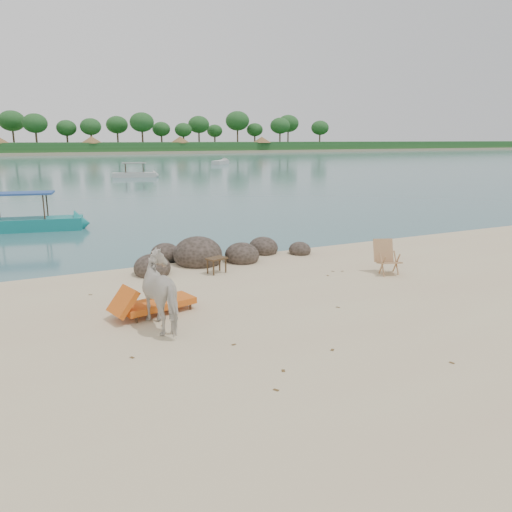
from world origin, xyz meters
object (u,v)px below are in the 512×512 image
at_px(lounge_chair, 158,301).
at_px(boat_near, 20,199).
at_px(boulders, 209,256).
at_px(side_table, 217,266).
at_px(cow, 166,292).
at_px(deck_chair, 390,258).

distance_m(lounge_chair, boat_near, 13.85).
distance_m(boulders, side_table, 1.50).
relative_size(boulders, side_table, 10.73).
xyz_separation_m(cow, lounge_chair, (0.05, 0.91, -0.47)).
bearing_deg(deck_chair, boulders, 157.87).
xyz_separation_m(side_table, lounge_chair, (-2.55, -2.68, 0.08)).
bearing_deg(lounge_chair, boulders, 42.15).
bearing_deg(side_table, lounge_chair, -151.38).
bearing_deg(boat_near, boulders, -49.71).
xyz_separation_m(boulders, deck_chair, (4.29, -3.86, 0.29)).
bearing_deg(cow, boulders, -126.63).
distance_m(boulders, deck_chair, 5.77).
height_order(side_table, deck_chair, deck_chair).
bearing_deg(cow, boat_near, -87.27).
bearing_deg(side_table, cow, -143.75).
relative_size(side_table, lounge_chair, 0.28).
bearing_deg(deck_chair, boat_near, 145.69).
distance_m(side_table, lounge_chair, 3.70).
bearing_deg(boulders, cow, -119.95).
relative_size(cow, side_table, 3.18).
distance_m(cow, deck_chair, 7.31).
height_order(lounge_chair, deck_chair, deck_chair).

